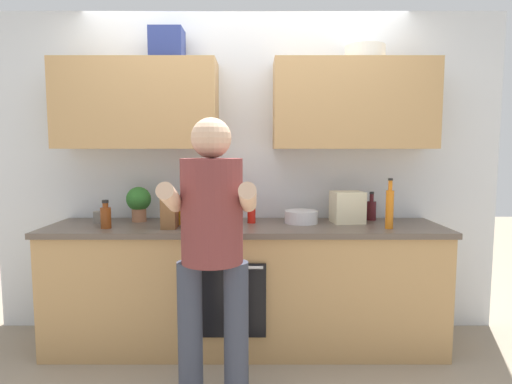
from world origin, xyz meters
TOP-DOWN VIEW (x-y plane):
  - ground_plane at (0.00, 0.00)m, footprint 12.00×12.00m
  - back_wall_unit at (0.00, 0.27)m, footprint 4.00×0.38m
  - counter at (-0.00, -0.00)m, footprint 2.84×0.67m
  - person_standing at (-0.16, -0.72)m, footprint 0.49×0.45m
  - bottle_juice at (1.00, -0.14)m, footprint 0.05×0.05m
  - bottle_hotsauce at (0.05, 0.08)m, footprint 0.06×0.06m
  - bottle_wine at (0.97, 0.22)m, footprint 0.07×0.07m
  - bottle_water at (-0.39, 0.09)m, footprint 0.07×0.07m
  - bottle_vinegar at (-0.96, -0.13)m, footprint 0.07×0.07m
  - bottle_oil at (-0.49, 0.02)m, footprint 0.06×0.06m
  - cup_stoneware at (-1.09, 0.09)m, footprint 0.09×0.09m
  - mixing_bowl at (0.42, 0.08)m, footprint 0.25×0.25m
  - knife_block at (-0.52, -0.12)m, footprint 0.10×0.14m
  - potted_herb at (-0.81, 0.15)m, footprint 0.18×0.18m
  - grocery_bag_crisps at (-0.25, -0.06)m, footprint 0.25×0.24m
  - grocery_bag_rice at (0.76, 0.10)m, footprint 0.25×0.22m

SIDE VIEW (x-z plane):
  - ground_plane at x=0.00m, z-range 0.00..0.00m
  - counter at x=0.00m, z-range 0.00..0.90m
  - cup_stoneware at x=-1.09m, z-range 0.90..0.99m
  - mixing_bowl at x=0.42m, z-range 0.90..0.99m
  - person_standing at x=-0.16m, z-range 0.14..1.76m
  - bottle_oil at x=-0.49m, z-range 0.87..1.08m
  - bottle_wine at x=0.97m, z-range 0.87..1.09m
  - bottle_vinegar at x=-0.96m, z-range 0.88..1.08m
  - bottle_hotsauce at x=0.05m, z-range 0.87..1.15m
  - grocery_bag_crisps at x=-0.25m, z-range 0.90..1.12m
  - grocery_bag_rice at x=0.76m, z-range 0.90..1.13m
  - knife_block at x=-0.52m, z-range 0.87..1.16m
  - bottle_water at x=-0.39m, z-range 0.88..1.17m
  - bottle_juice at x=1.00m, z-range 0.87..1.22m
  - potted_herb at x=-0.81m, z-range 0.92..1.18m
  - back_wall_unit at x=0.00m, z-range 0.25..2.75m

